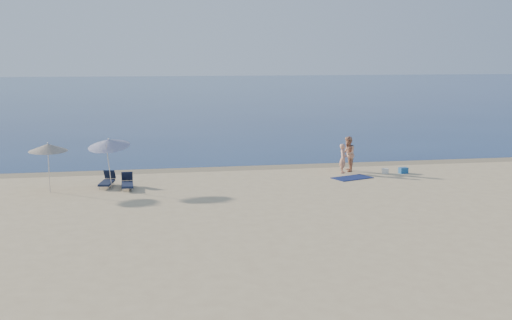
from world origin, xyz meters
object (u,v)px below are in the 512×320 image
(blue_cooler, at_px, (403,170))
(umbrella_near, at_px, (109,143))
(person_right, at_px, (348,154))
(person_left, at_px, (343,159))

(blue_cooler, distance_m, umbrella_near, 15.61)
(person_right, bearing_deg, umbrella_near, -65.95)
(person_right, bearing_deg, blue_cooler, 80.99)
(person_left, distance_m, umbrella_near, 12.46)
(umbrella_near, bearing_deg, blue_cooler, 28.53)
(blue_cooler, height_order, umbrella_near, umbrella_near)
(blue_cooler, relative_size, umbrella_near, 0.17)
(person_right, height_order, blue_cooler, person_right)
(person_right, height_order, umbrella_near, umbrella_near)
(person_right, relative_size, umbrella_near, 0.73)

